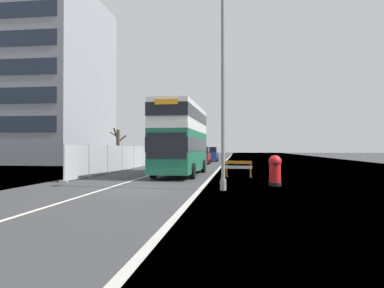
% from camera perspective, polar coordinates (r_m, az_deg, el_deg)
% --- Properties ---
extents(ground, '(140.00, 280.00, 0.10)m').
position_cam_1_polar(ground, '(17.35, -5.57, -7.23)').
color(ground, '#38383A').
extents(double_decker_bus, '(2.95, 10.34, 4.96)m').
position_cam_1_polar(double_decker_bus, '(25.77, -1.68, 0.90)').
color(double_decker_bus, '#196042').
rests_on(double_decker_bus, ground).
extents(lamppost_foreground, '(0.29, 0.70, 9.41)m').
position_cam_1_polar(lamppost_foreground, '(16.64, 4.97, 8.08)').
color(lamppost_foreground, gray).
rests_on(lamppost_foreground, ground).
extents(red_pillar_postbox, '(0.66, 0.66, 1.58)m').
position_cam_1_polar(red_pillar_postbox, '(18.81, 13.10, -3.91)').
color(red_pillar_postbox, black).
rests_on(red_pillar_postbox, ground).
extents(roadworks_barrier, '(1.77, 0.69, 1.09)m').
position_cam_1_polar(roadworks_barrier, '(23.91, 7.43, -3.66)').
color(roadworks_barrier, orange).
rests_on(roadworks_barrier, ground).
extents(construction_site_fence, '(0.44, 24.00, 2.19)m').
position_cam_1_polar(construction_site_fence, '(32.49, -10.19, -2.22)').
color(construction_site_fence, '#A8AAAD').
rests_on(construction_site_fence, ground).
extents(car_oncoming_near, '(2.07, 4.23, 2.11)m').
position_cam_1_polar(car_oncoming_near, '(43.69, 1.55, -1.92)').
color(car_oncoming_near, maroon).
rests_on(car_oncoming_near, ground).
extents(car_receding_mid, '(2.09, 4.30, 2.11)m').
position_cam_1_polar(car_receding_mid, '(52.65, 3.01, -1.71)').
color(car_receding_mid, navy).
rests_on(car_receding_mid, ground).
extents(car_receding_far, '(2.04, 4.57, 2.09)m').
position_cam_1_polar(car_receding_far, '(61.59, 0.91, -1.55)').
color(car_receding_far, black).
rests_on(car_receding_far, ground).
extents(bare_tree_far_verge_near, '(2.12, 2.59, 4.40)m').
position_cam_1_polar(bare_tree_far_verge_near, '(45.06, -11.70, -0.17)').
color(bare_tree_far_verge_near, '#4C3D2D').
rests_on(bare_tree_far_verge_near, ground).
extents(bare_tree_far_verge_mid, '(2.68, 2.88, 4.14)m').
position_cam_1_polar(bare_tree_far_verge_mid, '(62.74, -5.88, -0.58)').
color(bare_tree_far_verge_mid, '#4C3D2D').
rests_on(bare_tree_far_verge_mid, ground).
extents(bare_tree_far_verge_far, '(2.44, 2.69, 5.77)m').
position_cam_1_polar(bare_tree_far_verge_far, '(72.74, -4.00, -0.12)').
color(bare_tree_far_verge_far, '#4C3D2D').
rests_on(bare_tree_far_verge_far, ground).
extents(backdrop_office_block, '(24.59, 17.13, 22.22)m').
position_cam_1_polar(backdrop_office_block, '(55.58, -27.21, 8.91)').
color(backdrop_office_block, gray).
rests_on(backdrop_office_block, ground).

